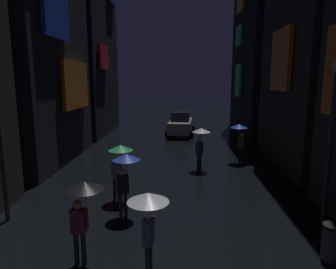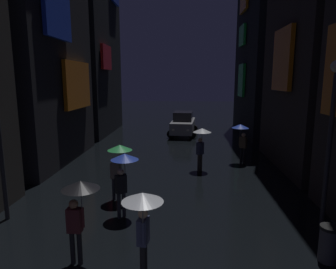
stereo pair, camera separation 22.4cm
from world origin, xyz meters
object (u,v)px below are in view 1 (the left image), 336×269
pedestrian_foreground_left_blue (125,168)px  trash_bin (331,242)px  pedestrian_near_crossing_blue (240,132)px  car_distant (181,124)px  pedestrian_midstreet_left_green (119,157)px  streetlamp_right_near (332,124)px  pedestrian_midstreet_centre_black (83,200)px  pedestrian_foreground_right_clear (201,137)px  pedestrian_far_right_clear (148,212)px

pedestrian_foreground_left_blue → trash_bin: size_ratio=2.28×
trash_bin → pedestrian_foreground_left_blue: bearing=158.5°
pedestrian_near_crossing_blue → car_distant: (-3.16, 8.06, -0.74)m
pedestrian_midstreet_left_green → car_distant: 13.67m
streetlamp_right_near → trash_bin: size_ratio=5.39×
pedestrian_midstreet_centre_black → pedestrian_near_crossing_blue: bearing=59.6°
pedestrian_foreground_right_clear → pedestrian_far_right_clear: same height
pedestrian_far_right_clear → trash_bin: bearing=12.9°
pedestrian_foreground_right_clear → pedestrian_midstreet_left_green: size_ratio=1.00×
pedestrian_foreground_right_clear → pedestrian_midstreet_left_green: (-3.24, -3.93, 0.00)m
pedestrian_midstreet_centre_black → car_distant: bearing=82.4°
pedestrian_far_right_clear → pedestrian_foreground_left_blue: bearing=108.7°
streetlamp_right_near → pedestrian_foreground_left_blue: bearing=177.5°
pedestrian_foreground_right_clear → pedestrian_near_crossing_blue: (2.19, 1.47, 0.00)m
pedestrian_foreground_right_clear → streetlamp_right_near: 6.70m
pedestrian_midstreet_centre_black → pedestrian_far_right_clear: 1.71m
pedestrian_near_crossing_blue → pedestrian_midstreet_left_green: size_ratio=1.00×
pedestrian_foreground_left_blue → pedestrian_midstreet_centre_black: same height
pedestrian_foreground_right_clear → trash_bin: bearing=-69.6°
pedestrian_foreground_left_blue → trash_bin: bearing=-21.5°
pedestrian_foreground_left_blue → pedestrian_far_right_clear: (1.08, -3.20, 0.00)m
pedestrian_foreground_right_clear → pedestrian_near_crossing_blue: size_ratio=1.00×
streetlamp_right_near → pedestrian_foreground_right_clear: bearing=122.0°
pedestrian_near_crossing_blue → pedestrian_midstreet_centre_black: (-5.49, -9.37, 0.00)m
pedestrian_near_crossing_blue → pedestrian_far_right_clear: same height
pedestrian_midstreet_left_green → trash_bin: 7.06m
pedestrian_midstreet_left_green → pedestrian_midstreet_centre_black: bearing=-90.9°
pedestrian_foreground_left_blue → trash_bin: pedestrian_foreground_left_blue is taller
pedestrian_near_crossing_blue → pedestrian_midstreet_centre_black: size_ratio=1.00×
pedestrian_midstreet_centre_black → streetlamp_right_near: streetlamp_right_near is taller
car_distant → trash_bin: car_distant is taller
pedestrian_midstreet_centre_black → streetlamp_right_near: size_ratio=0.42×
pedestrian_foreground_right_clear → car_distant: 9.61m
pedestrian_foreground_right_clear → pedestrian_midstreet_centre_black: 8.56m
pedestrian_midstreet_centre_black → pedestrian_far_right_clear: same height
pedestrian_midstreet_centre_black → trash_bin: (6.06, 0.45, -1.20)m
pedestrian_near_crossing_blue → car_distant: pedestrian_near_crossing_blue is taller
pedestrian_midstreet_left_green → pedestrian_far_right_clear: size_ratio=1.00×
pedestrian_foreground_left_blue → streetlamp_right_near: size_ratio=0.42×
pedestrian_foreground_left_blue → pedestrian_far_right_clear: 3.38m
pedestrian_near_crossing_blue → pedestrian_far_right_clear: size_ratio=1.00×
pedestrian_foreground_left_blue → pedestrian_foreground_right_clear: (2.77, 5.27, 0.00)m
pedestrian_foreground_right_clear → pedestrian_midstreet_left_green: bearing=-129.5°
pedestrian_foreground_left_blue → car_distant: 14.93m
pedestrian_foreground_left_blue → pedestrian_midstreet_left_green: 1.42m
pedestrian_midstreet_centre_black → trash_bin: bearing=4.2°
car_distant → trash_bin: bearing=-77.6°
pedestrian_near_crossing_blue → pedestrian_midstreet_left_green: bearing=-135.1°
pedestrian_foreground_right_clear → pedestrian_far_right_clear: size_ratio=1.00×
pedestrian_foreground_left_blue → trash_bin: 6.07m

